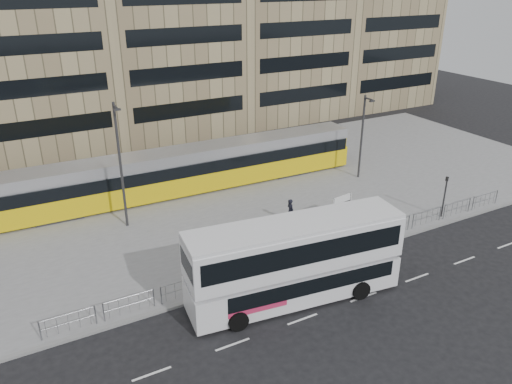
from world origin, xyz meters
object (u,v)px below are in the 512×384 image
pedestrian (290,211)px  lamp_post_west (120,162)px  lamp_post_east (362,133)px  station_sign (342,204)px  traffic_light_east (445,191)px  double_decker_bus (295,259)px  traffic_light_west (244,248)px  ad_panel (321,238)px  tram (183,171)px

pedestrian → lamp_post_west: size_ratio=0.21×
pedestrian → lamp_post_east: bearing=-68.2°
lamp_post_east → station_sign: bearing=-137.3°
station_sign → lamp_post_east: size_ratio=0.30×
station_sign → traffic_light_east: 7.59m
double_decker_bus → traffic_light_west: (-1.52, 2.90, -0.39)m
lamp_post_west → station_sign: bearing=-27.0°
traffic_light_west → traffic_light_east: (16.19, 0.23, 0.00)m
ad_panel → double_decker_bus: bearing=-140.3°
ad_panel → station_sign: bearing=37.5°
tram → station_sign: bearing=-52.9°
lamp_post_west → double_decker_bus: bearing=-65.5°
double_decker_bus → pedestrian: bearing=66.0°
double_decker_bus → pedestrian: double_decker_bus is taller
double_decker_bus → lamp_post_west: size_ratio=1.36×
tram → pedestrian: bearing=-61.5°
ad_panel → lamp_post_west: size_ratio=0.18×
ad_panel → lamp_post_west: bearing=137.9°
tram → station_sign: tram is taller
double_decker_bus → pedestrian: size_ratio=6.51×
double_decker_bus → tram: 16.37m
ad_panel → lamp_post_west: lamp_post_west is taller
ad_panel → lamp_post_east: 13.75m
ad_panel → traffic_light_east: size_ratio=0.51×
double_decker_bus → station_sign: size_ratio=5.61×
station_sign → ad_panel: station_sign is taller
tram → ad_panel: size_ratio=19.05×
pedestrian → traffic_light_east: size_ratio=0.59×
tram → traffic_light_east: size_ratio=9.73×
pedestrian → lamp_post_west: bearing=61.0°
traffic_light_west → tram: bearing=92.9°
pedestrian → traffic_light_east: traffic_light_east is taller
station_sign → traffic_light_east: (7.10, -2.64, 0.51)m
tram → station_sign: (7.63, -10.59, -0.31)m
traffic_light_east → lamp_post_east: lamp_post_east is taller
traffic_light_west → lamp_post_west: lamp_post_west is taller
lamp_post_east → traffic_light_east: bearing=-87.5°
tram → lamp_post_east: 15.15m
traffic_light_east → station_sign: bearing=150.0°
double_decker_bus → station_sign: double_decker_bus is taller
tram → pedestrian: (4.54, -8.86, -0.87)m
tram → traffic_light_west: (-1.46, -13.46, 0.20)m
station_sign → ad_panel: size_ratio=1.34×
tram → double_decker_bus: bearing=-88.4°
lamp_post_west → lamp_post_east: 20.03m
pedestrian → station_sign: bearing=-122.0°
traffic_light_east → ad_panel: bearing=169.8°
tram → station_sign: size_ratio=14.27×
station_sign → tram: bearing=116.8°
tram → traffic_light_east: tram is taller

